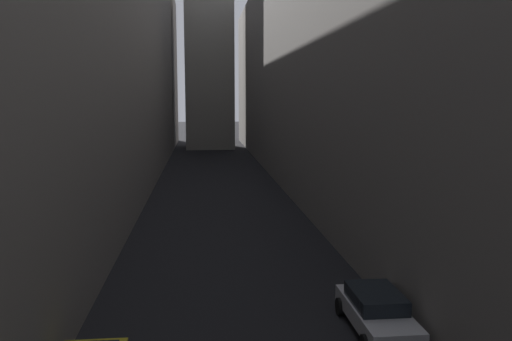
# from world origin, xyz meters

# --- Properties ---
(ground_plane) EXTENTS (264.00, 264.00, 0.00)m
(ground_plane) POSITION_xyz_m (0.00, 48.00, 0.00)
(ground_plane) COLOR black
(building_block_left) EXTENTS (11.41, 108.00, 24.00)m
(building_block_left) POSITION_xyz_m (-11.20, 50.00, 12.00)
(building_block_left) COLOR slate
(building_block_left) RESTS_ON ground
(building_block_right) EXTENTS (13.55, 108.00, 21.56)m
(building_block_right) POSITION_xyz_m (12.27, 50.00, 10.78)
(building_block_right) COLOR slate
(building_block_right) RESTS_ON ground
(parked_car_right_far) EXTENTS (1.91, 4.42, 1.39)m
(parked_car_right_far) POSITION_xyz_m (4.40, 22.49, 0.74)
(parked_car_right_far) COLOR #B7B7BC
(parked_car_right_far) RESTS_ON ground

